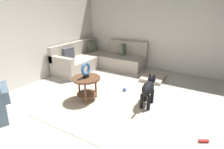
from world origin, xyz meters
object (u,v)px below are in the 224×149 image
torus_sculpture (86,70)px  dog_bed_mat (154,77)px  side_table (86,83)px  dog (148,88)px  dog_toy_ball (125,90)px  sectional_couch (98,60)px  dog_toy_rope (204,141)px

torus_sculpture → dog_bed_mat: 2.24m
side_table → torus_sculpture: bearing=91.8°
dog → dog_toy_ball: 0.83m
sectional_couch → dog_toy_rope: size_ratio=15.32×
sectional_couch → dog: 2.68m
torus_sculpture → dog_toy_ball: bearing=-34.3°
dog_toy_ball → dog_toy_rope: (-0.95, -1.80, -0.02)m
sectional_couch → dog: sectional_couch is taller
side_table → dog_toy_rope: 2.38m
torus_sculpture → dog: size_ratio=0.38×
torus_sculpture → side_table: bearing=-88.2°
side_table → dog_toy_ball: side_table is taller
sectional_couch → torus_sculpture: bearing=-152.6°
side_table → dog_toy_ball: size_ratio=6.52×
side_table → dog: (0.48, -1.23, -0.04)m
side_table → dog_toy_rope: side_table is taller
sectional_couch → dog_toy_rope: (-2.11, -3.35, -0.27)m
dog_bed_mat → dog_toy_ball: bearing=161.3°
dog_toy_ball → sectional_couch: bearing=53.3°
dog_bed_mat → dog_toy_rope: (-2.10, -1.42, -0.02)m
torus_sculpture → dog_toy_rope: torus_sculpture is taller
dog → dog_toy_ball: bearing=150.8°
side_table → torus_sculpture: torus_sculpture is taller
torus_sculpture → dog_bed_mat: torus_sculpture is taller
side_table → dog_bed_mat: (1.93, -0.92, -0.37)m
sectional_couch → torus_sculpture: size_ratio=6.90×
dog → dog_toy_rope: dog is taller
dog_bed_mat → dog: dog is taller
torus_sculpture → dog_toy_ball: 1.17m
side_table → dog_toy_rope: (-0.16, -2.34, -0.39)m
dog_toy_rope → torus_sculpture: bearing=86.0°
torus_sculpture → dog: (0.48, -1.23, -0.33)m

